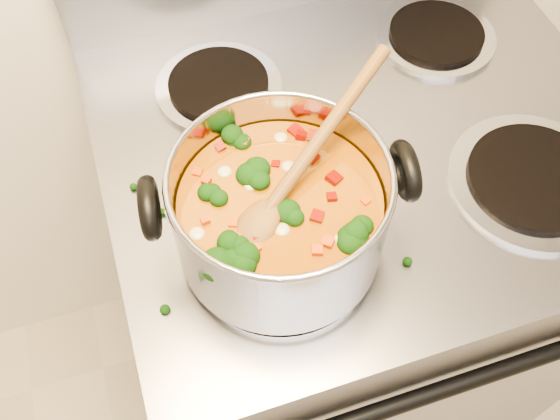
# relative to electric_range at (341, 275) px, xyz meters

# --- Properties ---
(electric_range) EXTENTS (0.78, 0.70, 1.08)m
(electric_range) POSITION_rel_electric_range_xyz_m (0.00, 0.00, 0.00)
(electric_range) COLOR gray
(electric_range) RESTS_ON ground
(stockpot) EXTENTS (0.32, 0.26, 0.15)m
(stockpot) POSITION_rel_electric_range_xyz_m (-0.18, -0.15, 0.54)
(stockpot) COLOR #A6A6AE
(stockpot) RESTS_ON electric_range
(wooden_spoon) EXTENTS (0.26, 0.19, 0.11)m
(wooden_spoon) POSITION_rel_electric_range_xyz_m (-0.17, -0.14, 0.58)
(wooden_spoon) COLOR brown
(wooden_spoon) RESTS_ON stockpot
(cooktop_crumbs) EXTENTS (0.41, 0.38, 0.01)m
(cooktop_crumbs) POSITION_rel_electric_range_xyz_m (-0.16, -0.09, 0.46)
(cooktop_crumbs) COLOR black
(cooktop_crumbs) RESTS_ON electric_range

